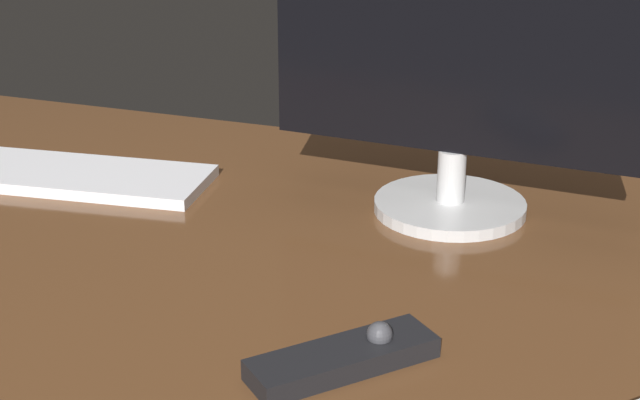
{
  "coord_description": "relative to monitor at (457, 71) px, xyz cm",
  "views": [
    {
      "loc": [
        44.53,
        -101.8,
        52.2
      ],
      "look_at": [
        7.9,
        0.2,
        8.0
      ],
      "focal_mm": 55.16,
      "sensor_mm": 36.0,
      "label": 1
    }
  ],
  "objects": [
    {
      "name": "monitor",
      "position": [
        0.0,
        0.0,
        0.0
      ],
      "size": [
        48.22,
        19.91,
        37.58
      ],
      "rotation": [
        0.0,
        0.0,
        -0.06
      ],
      "color": "silver",
      "rests_on": "desk"
    },
    {
      "name": "media_remote",
      "position": [
        -0.82,
        -41.09,
        -17.81
      ],
      "size": [
        16.61,
        17.62,
        3.85
      ],
      "rotation": [
        0.0,
        0.0,
        0.84
      ],
      "color": "black",
      "rests_on": "desk"
    },
    {
      "name": "keyboard",
      "position": [
        -52.71,
        -7.14,
        -18.19
      ],
      "size": [
        39.86,
        18.32,
        1.58
      ],
      "primitive_type": "cube",
      "rotation": [
        0.0,
        0.0,
        0.11
      ],
      "color": "white",
      "rests_on": "desk"
    },
    {
      "name": "desk",
      "position": [
        -20.33,
        -16.09,
        -19.98
      ],
      "size": [
        140.0,
        84.0,
        2.0
      ],
      "primitive_type": "cube",
      "color": "brown",
      "rests_on": "ground"
    }
  ]
}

